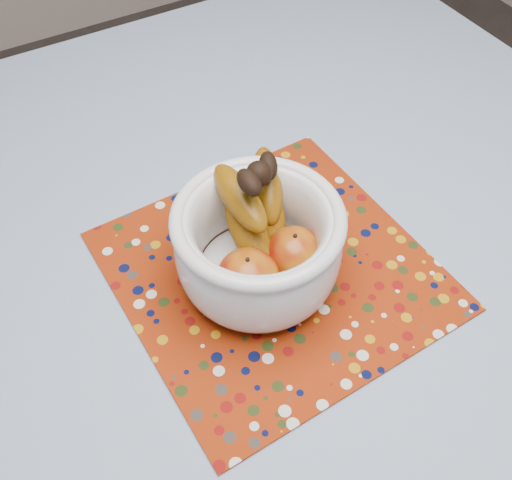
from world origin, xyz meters
TOP-DOWN VIEW (x-y plane):
  - table at (0.00, 0.00)m, footprint 1.20×1.20m
  - tablecloth at (0.00, 0.00)m, footprint 1.32×1.32m
  - placemat at (-0.01, -0.02)m, footprint 0.40×0.40m
  - fruit_bowl at (-0.02, -0.01)m, footprint 0.22×0.23m

SIDE VIEW (x-z plane):
  - table at x=0.00m, z-range 0.30..1.05m
  - tablecloth at x=0.00m, z-range 0.75..0.76m
  - placemat at x=-0.01m, z-range 0.76..0.76m
  - fruit_bowl at x=-0.02m, z-range 0.75..0.93m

